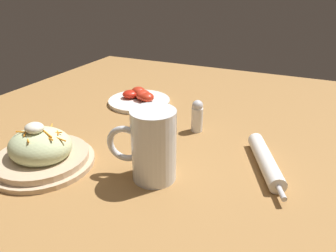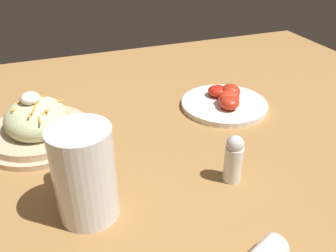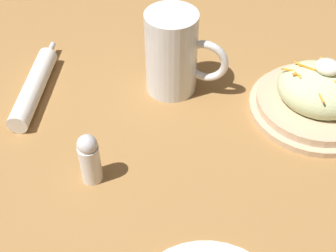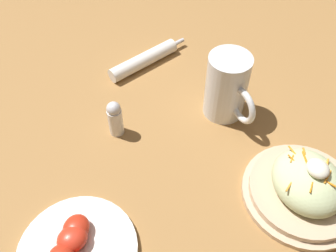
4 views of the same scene
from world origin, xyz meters
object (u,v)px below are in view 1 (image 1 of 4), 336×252
tomato_plate (139,99)px  salt_shaker (199,116)px  beer_mug (153,148)px  salad_plate (42,152)px  napkin_roll (265,161)px

tomato_plate → salt_shaker: size_ratio=2.31×
beer_mug → salad_plate: bearing=-166.5°
salad_plate → salt_shaker: salad_plate is taller
napkin_roll → beer_mug: bearing=-147.2°
tomato_plate → napkin_roll: bearing=-27.5°
salad_plate → tomato_plate: 0.41m
napkin_roll → tomato_plate: bearing=152.5°
salt_shaker → beer_mug: bearing=-92.8°
beer_mug → salt_shaker: size_ratio=1.71×
beer_mug → tomato_plate: bearing=123.0°
beer_mug → tomato_plate: beer_mug is taller
salad_plate → napkin_roll: bearing=23.0°
tomato_plate → salt_shaker: bearing=-25.6°
salad_plate → tomato_plate: salad_plate is taller
beer_mug → tomato_plate: 0.43m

